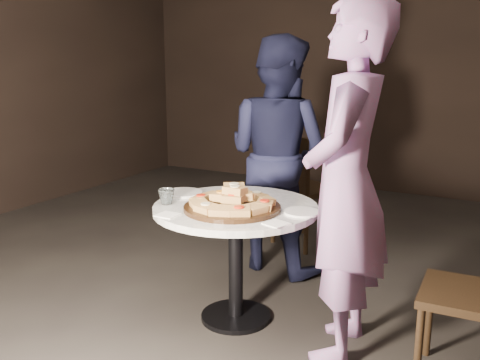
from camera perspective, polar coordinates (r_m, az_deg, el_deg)
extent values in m
plane|color=black|center=(3.09, -1.07, -15.24)|extent=(7.00, 7.00, 0.00)
cylinder|color=black|center=(3.16, -0.45, -14.32)|extent=(0.40, 0.40, 0.03)
cylinder|color=black|center=(3.02, -0.46, -8.86)|extent=(0.08, 0.08, 0.62)
cylinder|color=silver|center=(2.92, -0.47, -3.03)|extent=(0.92, 0.92, 0.04)
cylinder|color=black|center=(2.82, -0.84, -2.97)|extent=(0.68, 0.68, 0.02)
cube|color=#B38345|center=(2.76, 2.64, -2.67)|extent=(0.11, 0.13, 0.05)
cylinder|color=red|center=(2.75, 2.64, -2.21)|extent=(0.06, 0.06, 0.01)
cube|color=#B38345|center=(2.85, 2.66, -2.17)|extent=(0.14, 0.13, 0.05)
cube|color=#B38345|center=(2.93, 1.78, -1.75)|extent=(0.13, 0.12, 0.05)
cylinder|color=beige|center=(2.92, 1.78, -1.32)|extent=(0.07, 0.07, 0.01)
cube|color=#B38345|center=(2.97, 0.27, -1.51)|extent=(0.11, 0.09, 0.05)
cube|color=#B38345|center=(2.98, -1.49, -1.48)|extent=(0.14, 0.13, 0.05)
cylinder|color=red|center=(2.97, -1.49, -1.06)|extent=(0.07, 0.07, 0.01)
cube|color=#B38345|center=(2.94, -3.10, -1.68)|extent=(0.11, 0.12, 0.05)
cube|color=#B38345|center=(2.87, -4.18, -2.07)|extent=(0.09, 0.11, 0.05)
cylinder|color=red|center=(2.87, -4.19, -1.63)|extent=(0.05, 0.05, 0.01)
cube|color=#B38345|center=(2.78, -4.42, -2.56)|extent=(0.14, 0.14, 0.05)
cube|color=#B38345|center=(2.70, -3.68, -3.02)|extent=(0.13, 0.11, 0.05)
cylinder|color=beige|center=(2.70, -3.69, -2.56)|extent=(0.06, 0.06, 0.01)
cube|color=#B38345|center=(2.65, -2.09, -3.33)|extent=(0.13, 0.12, 0.05)
cube|color=#B38345|center=(2.64, -0.11, -3.36)|extent=(0.14, 0.13, 0.05)
cylinder|color=red|center=(2.64, -0.11, -2.89)|extent=(0.07, 0.07, 0.01)
cube|color=#B38345|center=(2.69, 1.64, -3.11)|extent=(0.12, 0.13, 0.05)
cube|color=#B38345|center=(2.81, 0.32, -1.67)|extent=(0.13, 0.14, 0.04)
cylinder|color=#2D6B1E|center=(2.80, 0.32, -1.22)|extent=(0.07, 0.07, 0.01)
cube|color=#B38345|center=(2.86, -0.92, -1.40)|extent=(0.09, 0.12, 0.04)
cylinder|color=beige|center=(2.85, -0.92, -0.96)|extent=(0.05, 0.05, 0.01)
cube|color=#B38345|center=(2.80, -2.01, -1.72)|extent=(0.09, 0.11, 0.04)
cylinder|color=orange|center=(2.79, -2.01, -1.26)|extent=(0.05, 0.05, 0.01)
cube|color=#B38345|center=(2.75, -0.76, -1.99)|extent=(0.12, 0.10, 0.04)
cylinder|color=red|center=(2.74, -0.76, -1.53)|extent=(0.06, 0.06, 0.01)
cube|color=#B38345|center=(2.81, 0.32, -1.67)|extent=(0.14, 0.13, 0.05)
cylinder|color=#2D6B1E|center=(2.80, 0.32, -1.22)|extent=(0.07, 0.07, 0.01)
cube|color=#B38345|center=(2.76, -0.55, -1.14)|extent=(0.11, 0.09, 0.05)
cylinder|color=beige|center=(2.75, -0.56, -0.68)|extent=(0.05, 0.05, 0.01)
cube|color=#B38345|center=(2.82, -0.63, -0.86)|extent=(0.14, 0.13, 0.05)
cylinder|color=beige|center=(2.81, -0.64, -0.40)|extent=(0.07, 0.07, 0.01)
cylinder|color=white|center=(3.16, -6.13, -1.37)|extent=(0.29, 0.29, 0.01)
cylinder|color=white|center=(2.78, 6.59, -3.42)|extent=(0.20, 0.20, 0.01)
imported|color=silver|center=(2.95, -7.85, -1.76)|extent=(0.10, 0.10, 0.09)
cube|color=white|center=(2.75, -7.71, -3.71)|extent=(0.11, 0.11, 0.01)
cube|color=white|center=(2.59, 3.90, -4.66)|extent=(0.13, 0.13, 0.01)
cube|color=black|center=(4.24, 7.00, -0.97)|extent=(0.54, 0.54, 0.04)
cube|color=black|center=(4.04, 5.10, 1.63)|extent=(0.40, 0.18, 0.45)
cylinder|color=black|center=(4.32, 10.28, -3.90)|extent=(0.05, 0.05, 0.45)
cylinder|color=black|center=(4.54, 6.78, -2.94)|extent=(0.05, 0.05, 0.45)
cylinder|color=black|center=(4.05, 7.08, -4.89)|extent=(0.05, 0.05, 0.45)
cylinder|color=black|center=(4.29, 3.54, -3.81)|extent=(0.05, 0.05, 0.45)
cube|color=black|center=(2.63, 23.18, -11.27)|extent=(0.42, 0.42, 0.04)
cylinder|color=black|center=(2.88, 19.53, -13.46)|extent=(0.04, 0.04, 0.43)
cylinder|color=black|center=(2.58, 18.50, -16.68)|extent=(0.04, 0.04, 0.43)
imported|color=black|center=(3.68, 4.02, 2.67)|extent=(0.88, 0.74, 1.61)
imported|color=#856096|center=(2.59, 11.25, -0.45)|extent=(0.50, 0.69, 1.74)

